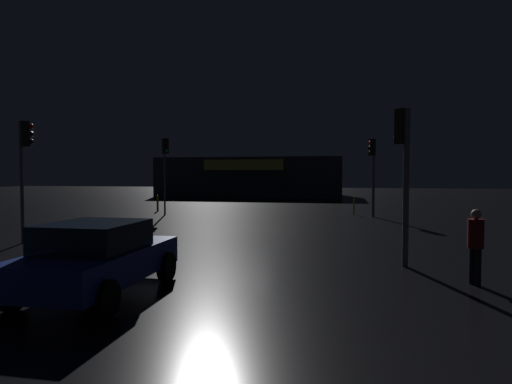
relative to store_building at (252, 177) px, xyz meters
name	(u,v)px	position (x,y,z in m)	size (l,w,h in m)	color
ground_plane	(242,229)	(5.62, -28.88, -2.12)	(120.00, 120.00, 0.00)	black
store_building	(252,177)	(0.00, 0.00, 0.00)	(19.87, 8.69, 4.24)	#33383D
traffic_signal_main	(404,157)	(11.60, -35.65, 0.78)	(0.41, 0.43, 4.17)	#595B60
traffic_signal_opposite	(165,157)	(-0.36, -23.36, 1.34)	(0.42, 0.42, 4.57)	#595B60
traffic_signal_cross_left	(25,152)	(-1.01, -34.22, 1.10)	(0.43, 0.41, 4.32)	#595B60
traffic_signal_cross_right	(373,163)	(11.66, -22.11, 0.95)	(0.42, 0.43, 4.43)	#595B60
car_near	(97,257)	(5.16, -39.80, -1.35)	(2.08, 3.99, 1.49)	navy
pedestrian	(476,241)	(12.91, -37.42, -1.15)	(0.46, 0.46, 1.68)	black
bollard_kerb_a	(354,206)	(10.68, -20.86, -1.57)	(0.09, 0.09, 1.10)	gold
bollard_kerb_b	(158,203)	(-1.94, -20.98, -1.59)	(0.14, 0.14, 1.06)	gold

